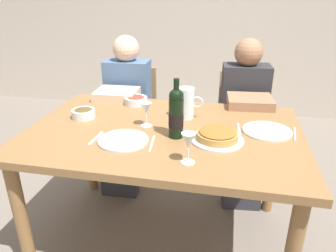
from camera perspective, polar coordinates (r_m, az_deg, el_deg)
The scene contains 19 objects.
ground_plane at distance 2.18m, azimuth -0.69°, elevation -19.20°, with size 8.00×8.00×0.00m, color slate.
dining_table at distance 1.79m, azimuth -0.79°, elevation -3.30°, with size 1.50×1.00×0.76m.
wine_bottle at distance 1.62m, azimuth 1.46°, elevation 2.32°, with size 0.08×0.08×0.31m.
water_pitcher at distance 1.89m, azimuth 3.25°, elevation 3.82°, with size 0.15×0.10×0.18m.
baked_tart at distance 1.63m, azimuth 8.86°, elevation -1.73°, with size 0.27×0.27×0.06m.
salad_bowl at distance 2.15m, azimuth -5.79°, elevation 4.71°, with size 0.16×0.16×0.06m.
olive_bowl at distance 1.97m, azimuth -14.94°, elevation 2.31°, with size 0.14×0.14×0.06m.
wine_glass_left_diner at distance 1.76m, azimuth -3.98°, elevation 2.98°, with size 0.06×0.06×0.14m.
wine_glass_right_diner at distance 1.38m, azimuth 3.67°, elevation -2.93°, with size 0.06×0.06×0.14m.
dinner_plate_left_setting at distance 1.80m, azimuth 17.36°, elevation -0.87°, with size 0.26×0.26×0.01m, color silver.
dinner_plate_right_setting at distance 1.63m, azimuth -8.02°, elevation -2.55°, with size 0.26×0.26×0.01m, color silver.
fork_left_setting at distance 1.79m, azimuth 12.59°, elevation -0.59°, with size 0.16×0.01×0.01m, color silver.
knife_left_setting at distance 1.82m, azimuth 21.79°, elevation -1.32°, with size 0.18×0.01×0.01m, color silver.
knife_right_setting at distance 1.59m, azimuth -2.90°, elevation -3.16°, with size 0.18×0.01×0.01m, color silver.
spoon_right_setting at distance 1.69m, azimuth -12.84°, elevation -2.17°, with size 0.16×0.01×0.01m, color silver.
chair_left at distance 2.73m, azimuth -6.20°, elevation 2.36°, with size 0.42×0.42×0.87m.
diner_left at distance 2.48m, azimuth -7.76°, elevation 2.99°, with size 0.35×0.51×1.16m.
chair_right at distance 2.64m, azimuth 12.86°, elevation 1.11°, with size 0.44×0.44×0.87m.
diner_right at distance 2.38m, azimuth 13.58°, elevation 1.63°, with size 0.37×0.53×1.16m.
Camera 1 is at (0.35, -1.56, 1.47)m, focal length 33.94 mm.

